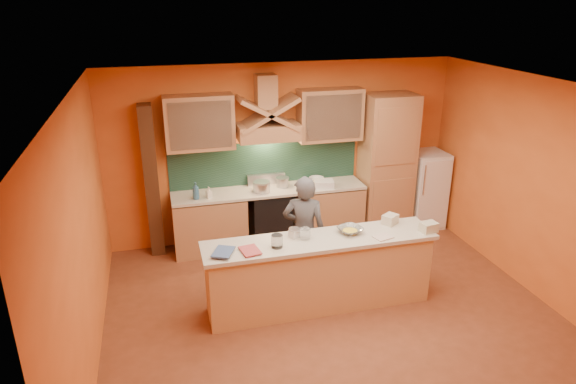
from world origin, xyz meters
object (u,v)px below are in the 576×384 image
object	(u,v)px
fridge	(425,189)
person	(304,232)
kitchen_scale	(294,234)
stove	(270,217)
mixing_bowl	(350,230)

from	to	relation	value
fridge	person	xyz separation A→B (m)	(-2.54, -1.35, 0.13)
fridge	kitchen_scale	size ratio (longest dim) A/B	11.90
kitchen_scale	stove	bearing A→B (deg)	62.83
mixing_bowl	fridge	bearing A→B (deg)	41.40
person	fridge	bearing A→B (deg)	-129.94
fridge	kitchen_scale	world-z (taller)	fridge
stove	kitchen_scale	world-z (taller)	kitchen_scale
fridge	mixing_bowl	bearing A→B (deg)	-138.60
kitchen_scale	mixing_bowl	world-z (taller)	kitchen_scale
mixing_bowl	stove	bearing A→B (deg)	108.38
mixing_bowl	kitchen_scale	bearing A→B (deg)	174.31
stove	mixing_bowl	distance (m)	2.01
stove	person	world-z (taller)	person
person	kitchen_scale	xyz separation A→B (m)	(-0.25, -0.42, 0.21)
person	mixing_bowl	xyz separation A→B (m)	(0.45, -0.49, 0.20)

